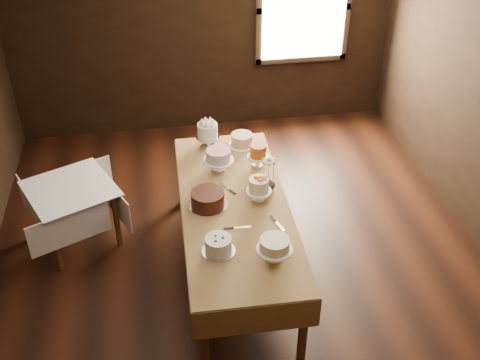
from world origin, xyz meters
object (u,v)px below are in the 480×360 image
at_px(cake_caramel, 258,157).
at_px(flower_vase, 268,183).
at_px(cake_swirl, 218,245).
at_px(cake_server_c, 225,186).
at_px(cake_lattice, 219,161).
at_px(cake_cream, 274,250).
at_px(side_table, 71,194).
at_px(cake_server_d, 259,185).
at_px(cake_server_a, 242,227).
at_px(cake_flowers, 259,190).
at_px(display_table, 235,209).
at_px(cake_speckled, 242,140).
at_px(cake_meringue, 208,136).
at_px(cake_server_b, 280,226).
at_px(cake_chocolate, 208,199).

bearing_deg(cake_caramel, flower_vase, -87.45).
relative_size(cake_swirl, cake_server_c, 1.23).
relative_size(cake_lattice, cake_swirl, 1.13).
height_order(cake_swirl, cake_cream, cake_cream).
distance_m(side_table, cake_server_d, 1.89).
height_order(cake_caramel, cake_server_a, cake_caramel).
distance_m(cake_flowers, cake_swirl, 0.80).
distance_m(display_table, cake_speckled, 1.05).
distance_m(cake_meringue, cake_server_b, 1.53).
relative_size(cake_speckled, cake_flowers, 1.17).
xyz_separation_m(cake_lattice, cake_flowers, (0.30, -0.57, 0.00)).
distance_m(side_table, cake_speckled, 1.84).
bearing_deg(cake_server_d, cake_meringue, 92.28).
height_order(cake_lattice, cake_server_b, cake_lattice).
bearing_deg(cake_server_c, cake_caramel, -81.90).
relative_size(cake_cream, flower_vase, 2.15).
bearing_deg(cake_swirl, display_table, 69.23).
xyz_separation_m(cake_flowers, flower_vase, (0.12, 0.15, -0.04)).
height_order(side_table, cake_chocolate, cake_chocolate).
xyz_separation_m(cake_meringue, cake_chocolate, (-0.13, -1.05, -0.05)).
bearing_deg(cake_caramel, cake_swirl, -114.97).
distance_m(side_table, cake_flowers, 1.92).
distance_m(display_table, cake_server_c, 0.31).
bearing_deg(cake_speckled, cake_server_b, -85.93).
relative_size(cake_chocolate, cake_server_a, 1.80).
relative_size(cake_chocolate, flower_vase, 3.09).
xyz_separation_m(display_table, cake_server_c, (-0.05, 0.30, 0.06)).
bearing_deg(cake_server_c, cake_chocolate, 113.57).
bearing_deg(cake_chocolate, cake_server_d, 23.93).
bearing_deg(cake_flowers, cake_swirl, -125.61).
bearing_deg(cake_cream, cake_meringue, 99.74).
height_order(display_table, cake_server_a, cake_server_a).
distance_m(display_table, cake_server_a, 0.35).
relative_size(cake_server_a, cake_server_d, 1.00).
xyz_separation_m(cake_swirl, cake_server_a, (0.25, 0.27, -0.06)).
xyz_separation_m(display_table, cake_cream, (0.20, -0.78, 0.15)).
bearing_deg(cake_meringue, cake_lattice, -83.99).
bearing_deg(cake_server_c, cake_server_d, -125.82).
height_order(side_table, cake_server_d, cake_server_d).
height_order(cake_speckled, cake_server_c, cake_speckled).
bearing_deg(cake_swirl, cake_server_b, 22.44).
bearing_deg(cake_chocolate, cake_swirl, -89.15).
bearing_deg(flower_vase, cake_speckled, 97.59).
bearing_deg(cake_server_b, cake_caramel, 163.61).
bearing_deg(cake_speckled, cake_meringue, 170.90).
bearing_deg(cake_caramel, cake_chocolate, -135.21).
relative_size(cake_server_a, flower_vase, 1.71).
xyz_separation_m(cake_lattice, cake_server_d, (0.35, -0.33, -0.10)).
bearing_deg(cake_speckled, cake_chocolate, -116.13).
xyz_separation_m(cake_server_a, cake_server_b, (0.33, -0.04, 0.00)).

